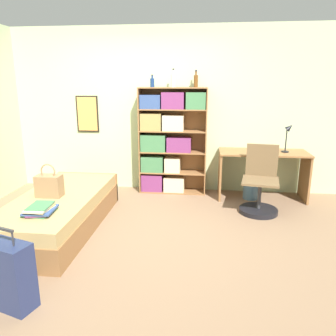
# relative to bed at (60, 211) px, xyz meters

# --- Properties ---
(ground_plane) EXTENTS (14.00, 14.00, 0.00)m
(ground_plane) POSITION_rel_bed_xyz_m (0.76, -0.02, -0.21)
(ground_plane) COLOR #84664C
(wall_back) EXTENTS (10.00, 0.09, 2.60)m
(wall_back) POSITION_rel_bed_xyz_m (0.76, 1.72, 1.09)
(wall_back) COLOR beige
(wall_back) RESTS_ON ground_plane
(bed) EXTENTS (0.91, 2.06, 0.42)m
(bed) POSITION_rel_bed_xyz_m (0.00, 0.00, 0.00)
(bed) COLOR olive
(bed) RESTS_ON ground_plane
(handbag) EXTENTS (0.30, 0.17, 0.40)m
(handbag) POSITION_rel_bed_xyz_m (-0.07, -0.07, 0.35)
(handbag) COLOR #93704C
(handbag) RESTS_ON bed
(book_stack_on_bed) EXTENTS (0.31, 0.34, 0.09)m
(book_stack_on_bed) POSITION_rel_bed_xyz_m (0.07, -0.59, 0.26)
(book_stack_on_bed) COLOR #427A4C
(book_stack_on_bed) RESTS_ON bed
(suitcase) EXTENTS (0.49, 0.32, 0.68)m
(suitcase) POSITION_rel_bed_xyz_m (0.22, -1.46, 0.07)
(suitcase) COLOR navy
(suitcase) RESTS_ON ground_plane
(bookcase) EXTENTS (1.06, 0.29, 1.67)m
(bookcase) POSITION_rel_bed_xyz_m (1.15, 1.52, 0.64)
(bookcase) COLOR olive
(bookcase) RESTS_ON ground_plane
(bottle_green) EXTENTS (0.07, 0.07, 0.19)m
(bottle_green) POSITION_rel_bed_xyz_m (0.93, 1.51, 1.54)
(bottle_green) COLOR navy
(bottle_green) RESTS_ON bookcase
(bottle_brown) EXTENTS (0.06, 0.06, 0.27)m
(bottle_brown) POSITION_rel_bed_xyz_m (1.25, 1.51, 1.57)
(bottle_brown) COLOR #B7BCC1
(bottle_brown) RESTS_ON bookcase
(bottle_clear) EXTENTS (0.07, 0.07, 0.25)m
(bottle_clear) POSITION_rel_bed_xyz_m (1.59, 1.56, 1.56)
(bottle_clear) COLOR brown
(bottle_clear) RESTS_ON bookcase
(desk) EXTENTS (1.32, 0.57, 0.73)m
(desk) POSITION_rel_bed_xyz_m (2.63, 1.38, 0.31)
(desk) COLOR olive
(desk) RESTS_ON ground_plane
(desk_lamp) EXTENTS (0.15, 0.11, 0.44)m
(desk_lamp) POSITION_rel_bed_xyz_m (2.97, 1.39, 0.82)
(desk_lamp) COLOR black
(desk_lamp) RESTS_ON desk
(desk_chair) EXTENTS (0.55, 0.55, 0.92)m
(desk_chair) POSITION_rel_bed_xyz_m (2.52, 0.81, 0.08)
(desk_chair) COLOR black
(desk_chair) RESTS_ON ground_plane
(waste_bin) EXTENTS (0.23, 0.23, 0.26)m
(waste_bin) POSITION_rel_bed_xyz_m (2.47, 1.32, -0.08)
(waste_bin) COLOR slate
(waste_bin) RESTS_ON ground_plane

